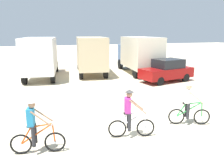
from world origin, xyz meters
The scene contains 8 objects.
ground_plane centered at (0.00, 0.00, 0.00)m, with size 120.00×120.00×0.00m, color beige.
box_truck_avon_van centered at (-3.60, 13.03, 1.87)m, with size 3.26×7.01×3.35m.
box_truck_tan_camper centered at (0.76, 13.46, 1.87)m, with size 3.32×7.02×3.35m.
box_truck_cream_rv centered at (5.07, 12.40, 1.87)m, with size 3.02×6.95×3.35m.
sedan_parked centered at (5.55, 8.29, 0.88)m, with size 4.45×2.50×1.76m.
cyclist_orange_shirt centered at (-4.19, 0.42, 0.85)m, with size 1.71×0.55×1.82m.
cyclist_cowboy_hat centered at (-0.92, 0.49, 0.85)m, with size 1.69×0.61×1.82m.
cyclist_near_camera centered at (1.82, 0.78, 0.85)m, with size 1.63×0.76×1.82m.
Camera 1 is at (-4.00, -6.49, 3.80)m, focal length 35.78 mm.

